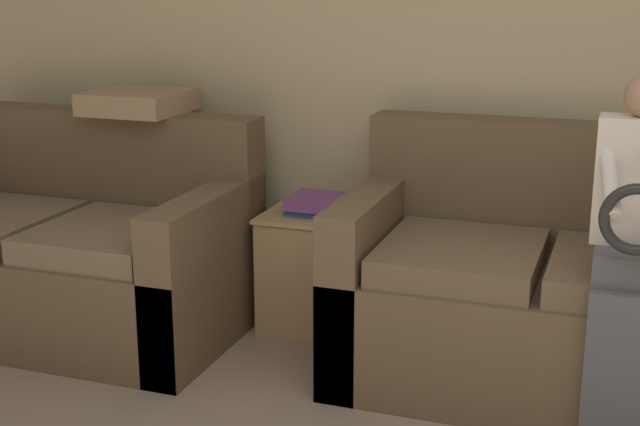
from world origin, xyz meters
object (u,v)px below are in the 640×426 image
Objects in this scene: couch_main at (632,306)px; throw_pillow at (138,102)px; child_left_seated at (634,249)px; book_stack at (317,204)px; side_shelf at (315,268)px; couch_side at (71,255)px.

throw_pillow reaches higher than couch_main.
child_left_seated is at bearing -92.50° from couch_main.
throw_pillow is at bearing 175.22° from couch_main.
book_stack is at bearing 170.16° from couch_main.
side_shelf is at bearing 155.48° from child_left_seated.
child_left_seated reaches higher than couch_main.
child_left_seated is 3.00× the size of throw_pillow.
side_shelf is at bearing 158.61° from book_stack.
throw_pillow is at bearing -176.35° from side_shelf.
side_shelf is 1.27× the size of throw_pillow.
couch_side is 1.25× the size of child_left_seated.
side_shelf is (1.06, 0.36, -0.06)m from couch_side.
child_left_seated is 1.48m from book_stack.
book_stack is (1.07, 0.36, 0.24)m from couch_side.
book_stack is at bearing 155.45° from child_left_seated.
throw_pillow is at bearing -176.66° from book_stack.
child_left_seated is at bearing -14.34° from throw_pillow.
couch_side is 0.77m from throw_pillow.
child_left_seated is (2.41, -0.25, 0.36)m from couch_side.
couch_main is 1.40m from side_shelf.
child_left_seated reaches higher than book_stack.
child_left_seated is 1.55m from side_shelf.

